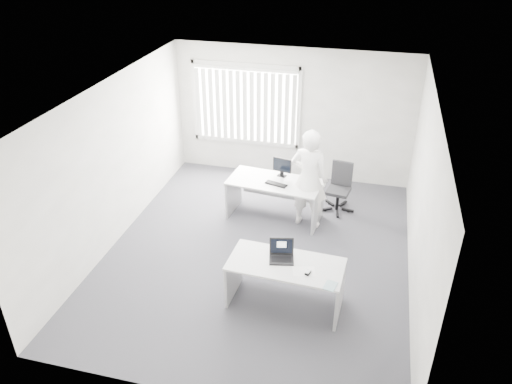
% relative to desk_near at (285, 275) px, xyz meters
% --- Properties ---
extents(ground, '(6.00, 6.00, 0.00)m').
position_rel_desk_near_xyz_m(ground, '(-0.70, 1.14, -0.54)').
color(ground, '#535259').
rests_on(ground, ground).
extents(wall_back, '(5.00, 0.02, 2.80)m').
position_rel_desk_near_xyz_m(wall_back, '(-0.70, 4.14, 0.86)').
color(wall_back, silver).
rests_on(wall_back, ground).
extents(wall_front, '(5.00, 0.02, 2.80)m').
position_rel_desk_near_xyz_m(wall_front, '(-0.70, -1.86, 0.86)').
color(wall_front, silver).
rests_on(wall_front, ground).
extents(wall_left, '(0.02, 6.00, 2.80)m').
position_rel_desk_near_xyz_m(wall_left, '(-3.20, 1.14, 0.86)').
color(wall_left, silver).
rests_on(wall_left, ground).
extents(wall_right, '(0.02, 6.00, 2.80)m').
position_rel_desk_near_xyz_m(wall_right, '(1.80, 1.14, 0.86)').
color(wall_right, silver).
rests_on(wall_right, ground).
extents(ceiling, '(5.00, 6.00, 0.02)m').
position_rel_desk_near_xyz_m(ceiling, '(-0.70, 1.14, 2.26)').
color(ceiling, silver).
rests_on(ceiling, wall_back).
extents(window, '(2.32, 0.06, 1.76)m').
position_rel_desk_near_xyz_m(window, '(-1.70, 4.10, 1.01)').
color(window, beige).
rests_on(window, wall_back).
extents(blinds, '(2.20, 0.10, 1.50)m').
position_rel_desk_near_xyz_m(blinds, '(-1.70, 4.04, 0.98)').
color(blinds, silver).
rests_on(blinds, wall_back).
extents(desk_near, '(1.67, 0.85, 0.75)m').
position_rel_desk_near_xyz_m(desk_near, '(0.00, 0.00, 0.00)').
color(desk_near, silver).
rests_on(desk_near, ground).
extents(desk_far, '(1.77, 0.97, 0.78)m').
position_rel_desk_near_xyz_m(desk_far, '(-0.67, 2.32, 0.02)').
color(desk_far, silver).
rests_on(desk_far, ground).
extents(office_chair, '(0.62, 0.62, 0.96)m').
position_rel_desk_near_xyz_m(office_chair, '(0.47, 2.93, -0.24)').
color(office_chair, black).
rests_on(office_chair, ground).
extents(person, '(0.74, 0.54, 1.88)m').
position_rel_desk_near_xyz_m(person, '(-0.03, 2.25, 0.40)').
color(person, white).
rests_on(person, ground).
extents(laptop, '(0.41, 0.38, 0.27)m').
position_rel_desk_near_xyz_m(laptop, '(-0.08, 0.05, 0.34)').
color(laptop, black).
rests_on(laptop, desk_near).
extents(paper_sheet, '(0.36, 0.29, 0.00)m').
position_rel_desk_near_xyz_m(paper_sheet, '(0.28, -0.11, 0.21)').
color(paper_sheet, white).
rests_on(paper_sheet, desk_near).
extents(mouse, '(0.08, 0.11, 0.04)m').
position_rel_desk_near_xyz_m(mouse, '(0.34, -0.15, 0.23)').
color(mouse, '#B2B2B5').
rests_on(mouse, paper_sheet).
extents(booklet, '(0.19, 0.24, 0.01)m').
position_rel_desk_near_xyz_m(booklet, '(0.67, -0.34, 0.21)').
color(booklet, white).
rests_on(booklet, desk_near).
extents(keyboard, '(0.43, 0.24, 0.02)m').
position_rel_desk_near_xyz_m(keyboard, '(-0.62, 2.20, 0.25)').
color(keyboard, black).
rests_on(keyboard, desk_far).
extents(monitor, '(0.38, 0.19, 0.36)m').
position_rel_desk_near_xyz_m(monitor, '(-0.58, 2.56, 0.42)').
color(monitor, black).
rests_on(monitor, desk_far).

